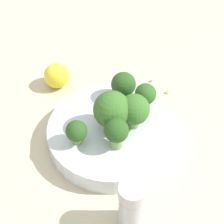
% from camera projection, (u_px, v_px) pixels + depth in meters
% --- Properties ---
extents(ground_plane, '(3.00, 3.00, 0.00)m').
position_uv_depth(ground_plane, '(112.00, 140.00, 0.62)').
color(ground_plane, beige).
extents(bowl, '(0.21, 0.21, 0.03)m').
position_uv_depth(bowl, '(112.00, 134.00, 0.61)').
color(bowl, silver).
rests_on(bowl, ground_plane).
extents(broccoli_floret_0, '(0.04, 0.04, 0.05)m').
position_uv_depth(broccoli_floret_0, '(145.00, 96.00, 0.60)').
color(broccoli_floret_0, '#8EB770').
rests_on(broccoli_floret_0, bowl).
extents(broccoli_floret_1, '(0.04, 0.04, 0.05)m').
position_uv_depth(broccoli_floret_1, '(123.00, 85.00, 0.62)').
color(broccoli_floret_1, '#84AD66').
rests_on(broccoli_floret_1, bowl).
extents(broccoli_floret_2, '(0.05, 0.05, 0.06)m').
position_uv_depth(broccoli_floret_2, '(134.00, 110.00, 0.57)').
color(broccoli_floret_2, '#7A9E5B').
rests_on(broccoli_floret_2, bowl).
extents(broccoli_floret_3, '(0.03, 0.03, 0.04)m').
position_uv_depth(broccoli_floret_3, '(77.00, 132.00, 0.56)').
color(broccoli_floret_3, '#7A9E5B').
rests_on(broccoli_floret_3, bowl).
extents(broccoli_floret_4, '(0.04, 0.04, 0.05)m').
position_uv_depth(broccoli_floret_4, '(116.00, 132.00, 0.55)').
color(broccoli_floret_4, '#7A9E5B').
rests_on(broccoli_floret_4, bowl).
extents(broccoli_floret_5, '(0.06, 0.06, 0.07)m').
position_uv_depth(broccoli_floret_5, '(113.00, 110.00, 0.57)').
color(broccoli_floret_5, '#8EB770').
rests_on(broccoli_floret_5, bowl).
extents(pepper_shaker, '(0.04, 0.04, 0.08)m').
position_uv_depth(pepper_shaker, '(131.00, 205.00, 0.49)').
color(pepper_shaker, '#B2B7BC').
rests_on(pepper_shaker, ground_plane).
extents(lemon_wedge, '(0.05, 0.05, 0.05)m').
position_uv_depth(lemon_wedge, '(57.00, 76.00, 0.70)').
color(lemon_wedge, yellow).
rests_on(lemon_wedge, ground_plane).
extents(almond_crumb_0, '(0.01, 0.01, 0.01)m').
position_uv_depth(almond_crumb_0, '(151.00, 81.00, 0.72)').
color(almond_crumb_0, olive).
rests_on(almond_crumb_0, ground_plane).
extents(almond_crumb_1, '(0.01, 0.01, 0.01)m').
position_uv_depth(almond_crumb_1, '(167.00, 92.00, 0.70)').
color(almond_crumb_1, tan).
rests_on(almond_crumb_1, ground_plane).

